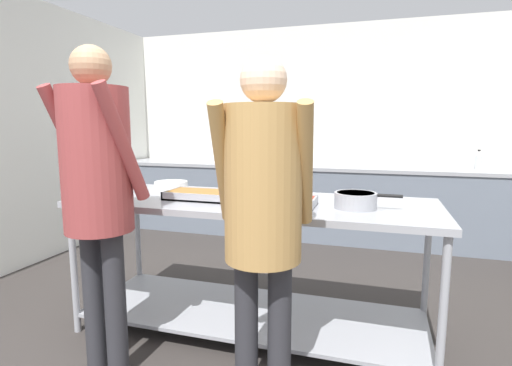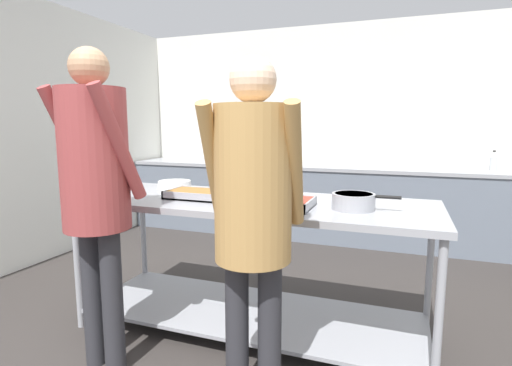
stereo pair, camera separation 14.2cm
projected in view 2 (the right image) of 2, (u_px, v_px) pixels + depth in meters
wall_rear at (325, 131)px, 5.19m from camera, size 5.11×0.06×2.65m
wall_left at (49, 132)px, 4.16m from camera, size 0.06×4.18×2.65m
back_counter at (318, 201)px, 4.97m from camera, size 4.95×0.65×0.91m
serving_counter at (251, 243)px, 2.68m from camera, size 2.37×0.85×0.91m
plate_stack at (175, 185)px, 3.11m from camera, size 0.26×0.26×0.06m
serving_tray_vegetables at (203, 195)px, 2.69m from camera, size 0.48×0.27×0.05m
serving_tray_roast at (271, 202)px, 2.42m from camera, size 0.49×0.31×0.05m
sauce_pan at (354, 201)px, 2.34m from camera, size 0.39×0.25×0.09m
guest_serving_left at (95, 176)px, 2.18m from camera, size 0.50×0.40×1.81m
guest_serving_right at (253, 201)px, 1.84m from camera, size 0.49×0.38×1.71m
water_bottle at (494, 161)px, 4.33m from camera, size 0.07×0.07×0.22m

